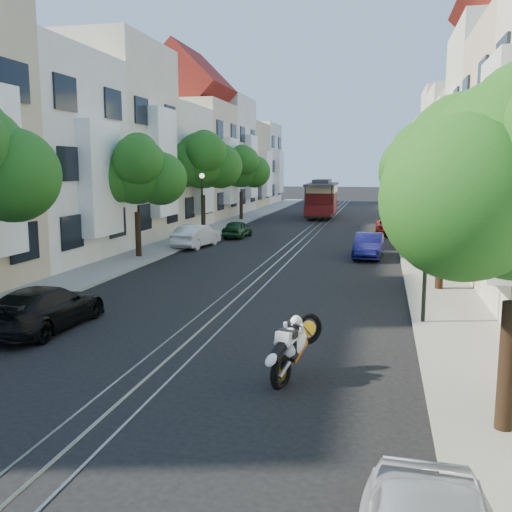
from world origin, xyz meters
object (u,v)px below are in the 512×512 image
Objects in this scene: parked_car_w_mid at (196,236)px; cable_car at (322,197)px; sportbike_rider at (293,344)px; parked_car_e_mid at (369,246)px; parked_car_w_near at (45,308)px; tree_w_d at (242,168)px; tree_e_b at (447,165)px; lamp_east at (427,230)px; parked_car_e_far at (390,227)px; tree_w_b at (137,172)px; tree_w_c at (203,161)px; parked_car_w_far at (237,229)px; tree_e_c at (425,168)px; lamp_west at (202,196)px; tree_e_d at (415,164)px.

cable_car is at bearing -95.43° from parked_car_w_mid.
parked_car_w_mid is (-8.78, 19.76, -0.14)m from sportbike_rider.
parked_car_w_near is (-8.80, -15.48, 0.00)m from parked_car_e_mid.
tree_w_d reaches higher than parked_car_e_mid.
tree_e_b is 9.19m from parked_car_e_mid.
lamp_east is 23.56m from parked_car_e_far.
tree_w_d is 3.50× the size of sportbike_rider.
cable_car is at bearing 115.02° from sportbike_rider.
tree_w_b reaches higher than parked_car_w_mid.
tree_w_c is 1.71× the size of parked_car_e_far.
parked_car_e_mid is 11.19m from parked_car_w_far.
tree_e_c is 1.93× the size of parked_car_w_far.
tree_w_d reaches higher than tree_w_b.
sportbike_rider reaches higher than parked_car_w_near.
cable_car is 2.09× the size of parked_car_w_mid.
lamp_west is (-13.56, 2.02, -1.75)m from tree_e_c.
tree_e_b reaches higher than sportbike_rider.
parked_car_e_mid is 0.96× the size of parked_car_w_mid.
parked_car_w_mid is at bearing -143.37° from parked_car_e_far.
parked_car_e_far is 10.71m from parked_car_w_far.
cable_car is 39.28m from parked_car_w_near.
tree_e_b reaches higher than tree_e_c.
sportbike_rider is 0.55× the size of parked_car_w_far.
tree_w_b is 27.24m from cable_car.
tree_e_b is 15.25m from tree_w_b.
tree_w_b is 0.74× the size of cable_car.
tree_e_d is (0.00, 11.00, 0.27)m from tree_e_c.
tree_e_d is at bearing -51.44° from cable_car.
tree_w_b is at bearing -76.23° from parked_car_w_near.
parked_car_w_near is at bearing 101.76° from parked_car_w_mid.
parked_car_e_mid is (-2.86, -3.28, -3.96)m from tree_e_c.
lamp_west is 0.94× the size of parked_car_w_near.
parked_car_w_mid is 1.19× the size of parked_car_w_far.
sportbike_rider is at bearing -97.24° from tree_e_d.
tree_e_b is 1.61× the size of lamp_east.
tree_w_c is at bearing -24.42° from parked_car_w_far.
tree_e_b is 1.51× the size of parked_car_w_near.
tree_w_c is 5.44m from parked_car_w_far.
sportbike_rider reaches higher than parked_car_w_mid.
tree_e_c is 1.47× the size of parked_car_w_near.
parked_car_e_far is at bearing 24.58° from lamp_west.
parked_car_w_near is 17.44m from parked_car_w_mid.
tree_e_d reaches higher than cable_car.
parked_car_w_near is at bearing -84.78° from lamp_west.
tree_w_d reaches higher than parked_car_e_far.
tree_e_c is 21.53m from tree_w_d.
tree_w_b reaches higher than parked_car_w_far.
sportbike_rider is 0.42× the size of parked_car_w_near.
parked_car_w_far is (2.74, -12.37, -4.02)m from tree_w_d.
parked_car_w_near is at bearing -121.86° from tree_e_c.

